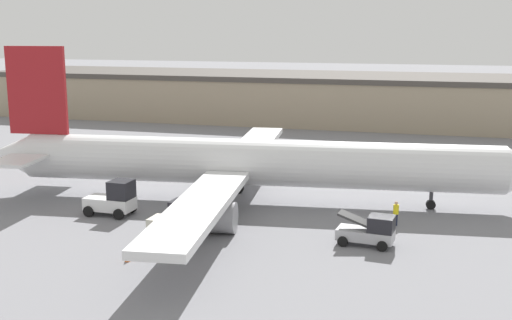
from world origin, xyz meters
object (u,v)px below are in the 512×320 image
(airplane, at_px, (242,162))
(baggage_tug, at_px, (114,199))
(safety_cone_far, at_px, (168,247))
(belt_loader_truck, at_px, (370,231))
(safety_cone_near, at_px, (128,257))
(ground_crew_worker, at_px, (396,213))
(pushback_tug, at_px, (174,221))

(airplane, distance_m, baggage_tug, 10.01)
(safety_cone_far, bearing_deg, belt_loader_truck, 20.70)
(baggage_tug, height_order, belt_loader_truck, baggage_tug)
(baggage_tug, xyz_separation_m, belt_loader_truck, (18.30, -1.62, -0.24))
(safety_cone_near, bearing_deg, ground_crew_worker, 37.77)
(pushback_tug, bearing_deg, baggage_tug, 153.59)
(ground_crew_worker, bearing_deg, airplane, -96.95)
(ground_crew_worker, bearing_deg, belt_loader_truck, -7.76)
(airplane, distance_m, safety_cone_near, 14.75)
(baggage_tug, height_order, safety_cone_near, baggage_tug)
(safety_cone_far, bearing_deg, pushback_tug, 104.46)
(ground_crew_worker, height_order, baggage_tug, baggage_tug)
(ground_crew_worker, relative_size, safety_cone_far, 3.11)
(baggage_tug, xyz_separation_m, pushback_tug, (6.09, -3.40, -0.08))
(airplane, height_order, belt_loader_truck, airplane)
(belt_loader_truck, relative_size, safety_cone_near, 6.53)
(airplane, relative_size, pushback_tug, 15.49)
(safety_cone_far, bearing_deg, ground_crew_worker, 34.86)
(ground_crew_worker, distance_m, safety_cone_near, 18.19)
(pushback_tug, xyz_separation_m, safety_cone_near, (-0.88, -4.78, -0.82))
(baggage_tug, bearing_deg, ground_crew_worker, 10.34)
(safety_cone_near, distance_m, safety_cone_far, 2.69)
(pushback_tug, bearing_deg, airplane, 82.97)
(airplane, distance_m, ground_crew_worker, 12.45)
(belt_loader_truck, bearing_deg, baggage_tug, -179.48)
(ground_crew_worker, bearing_deg, baggage_tug, -73.59)
(belt_loader_truck, distance_m, pushback_tug, 12.34)
(safety_cone_far, bearing_deg, airplane, 85.40)
(ground_crew_worker, distance_m, baggage_tug, 19.80)
(baggage_tug, relative_size, pushback_tug, 1.26)
(airplane, bearing_deg, pushback_tug, -106.68)
(ground_crew_worker, distance_m, pushback_tug, 14.91)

